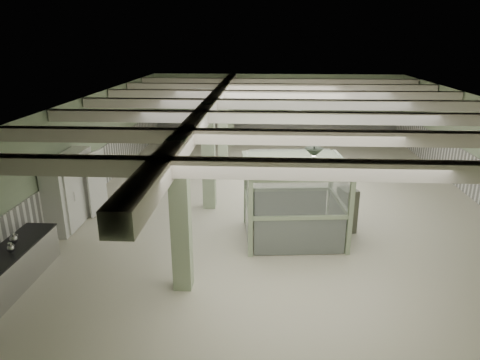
{
  "coord_description": "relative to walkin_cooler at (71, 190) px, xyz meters",
  "views": [
    {
      "loc": [
        -0.68,
        -14.71,
        5.64
      ],
      "look_at": [
        -1.4,
        -1.9,
        1.3
      ],
      "focal_mm": 32.0,
      "sensor_mm": 36.0,
      "label": 1
    }
  ],
  "objects": [
    {
      "name": "floor",
      "position": [
        6.62,
        2.57,
        -1.11
      ],
      "size": [
        20.0,
        20.0,
        0.0
      ],
      "primitive_type": "plane",
      "color": "silver",
      "rests_on": "ground"
    },
    {
      "name": "ceiling",
      "position": [
        6.62,
        2.57,
        2.49
      ],
      "size": [
        14.0,
        20.0,
        0.02
      ],
      "primitive_type": "cube",
      "color": "silver",
      "rests_on": "wall_back"
    },
    {
      "name": "wall_back",
      "position": [
        6.62,
        12.57,
        0.69
      ],
      "size": [
        14.0,
        0.02,
        3.6
      ],
      "primitive_type": "cube",
      "color": "#A7BF98",
      "rests_on": "floor"
    },
    {
      "name": "wall_front",
      "position": [
        6.62,
        -7.43,
        0.69
      ],
      "size": [
        14.0,
        0.02,
        3.6
      ],
      "primitive_type": "cube",
      "color": "#A7BF98",
      "rests_on": "floor"
    },
    {
      "name": "wall_left",
      "position": [
        -0.38,
        2.57,
        0.69
      ],
      "size": [
        0.02,
        20.0,
        3.6
      ],
      "primitive_type": "cube",
      "color": "#A7BF98",
      "rests_on": "floor"
    },
    {
      "name": "wainscot_left",
      "position": [
        -0.35,
        2.57,
        -0.36
      ],
      "size": [
        0.05,
        19.9,
        1.5
      ],
      "primitive_type": "cube",
      "color": "white",
      "rests_on": "floor"
    },
    {
      "name": "wainscot_right",
      "position": [
        13.6,
        2.57,
        -0.36
      ],
      "size": [
        0.05,
        19.9,
        1.5
      ],
      "primitive_type": "cube",
      "color": "white",
      "rests_on": "floor"
    },
    {
      "name": "wainscot_back",
      "position": [
        6.62,
        12.54,
        -0.36
      ],
      "size": [
        13.9,
        0.05,
        1.5
      ],
      "primitive_type": "cube",
      "color": "white",
      "rests_on": "floor"
    },
    {
      "name": "girder",
      "position": [
        4.12,
        2.57,
        2.27
      ],
      "size": [
        0.45,
        19.9,
        0.4
      ],
      "primitive_type": "cube",
      "color": "beige",
      "rests_on": "ceiling"
    },
    {
      "name": "beam_a",
      "position": [
        6.62,
        -4.93,
        2.31
      ],
      "size": [
        13.9,
        0.35,
        0.32
      ],
      "primitive_type": "cube",
      "color": "beige",
      "rests_on": "ceiling"
    },
    {
      "name": "beam_b",
      "position": [
        6.62,
        -2.43,
        2.31
      ],
      "size": [
        13.9,
        0.35,
        0.32
      ],
      "primitive_type": "cube",
      "color": "beige",
      "rests_on": "ceiling"
    },
    {
      "name": "beam_c",
      "position": [
        6.62,
        0.07,
        2.31
      ],
      "size": [
        13.9,
        0.35,
        0.32
      ],
      "primitive_type": "cube",
      "color": "beige",
      "rests_on": "ceiling"
    },
    {
      "name": "beam_d",
      "position": [
        6.62,
        2.57,
        2.31
      ],
      "size": [
        13.9,
        0.35,
        0.32
      ],
      "primitive_type": "cube",
      "color": "beige",
      "rests_on": "ceiling"
    },
    {
      "name": "beam_e",
      "position": [
        6.62,
        5.07,
        2.31
      ],
      "size": [
        13.9,
        0.35,
        0.32
      ],
      "primitive_type": "cube",
      "color": "beige",
      "rests_on": "ceiling"
    },
    {
      "name": "beam_f",
      "position": [
        6.62,
        7.57,
        2.31
      ],
      "size": [
        13.9,
        0.35,
        0.32
      ],
      "primitive_type": "cube",
      "color": "beige",
      "rests_on": "ceiling"
    },
    {
      "name": "beam_g",
      "position": [
        6.62,
        10.07,
        2.31
      ],
      "size": [
        13.9,
        0.35,
        0.32
      ],
      "primitive_type": "cube",
      "color": "beige",
      "rests_on": "ceiling"
    },
    {
      "name": "column_a",
      "position": [
        4.12,
        -3.43,
        0.69
      ],
      "size": [
        0.42,
        0.42,
        3.6
      ],
      "primitive_type": "cube",
      "color": "#A9BC97",
      "rests_on": "floor"
    },
    {
      "name": "column_b",
      "position": [
        4.12,
        1.57,
        0.69
      ],
      "size": [
        0.42,
        0.42,
        3.6
      ],
      "primitive_type": "cube",
      "color": "#A9BC97",
      "rests_on": "floor"
    },
    {
      "name": "column_c",
      "position": [
        4.12,
        6.57,
        0.69
      ],
      "size": [
        0.42,
        0.42,
        3.6
      ],
      "primitive_type": "cube",
      "color": "#A9BC97",
      "rests_on": "floor"
    },
    {
      "name": "column_d",
      "position": [
        4.12,
        10.57,
        0.69
      ],
      "size": [
        0.42,
        0.42,
        3.6
      ],
      "primitive_type": "cube",
      "color": "#A9BC97",
      "rests_on": "floor"
    },
    {
      "name": "pendant_front",
      "position": [
        7.12,
        -2.43,
        1.94
      ],
      "size": [
        0.44,
        0.44,
        0.22
      ],
      "primitive_type": "cone",
      "rotation": [
        3.14,
        0.0,
        0.0
      ],
      "color": "#2E3D2F",
      "rests_on": "ceiling"
    },
    {
      "name": "pendant_mid",
      "position": [
        7.12,
        3.07,
        1.94
      ],
      "size": [
        0.44,
        0.44,
        0.22
      ],
      "primitive_type": "cone",
      "rotation": [
        3.14,
        0.0,
        0.0
      ],
      "color": "#2E3D2F",
      "rests_on": "ceiling"
    },
    {
      "name": "pendant_back",
      "position": [
        7.12,
        8.07,
        1.94
      ],
      "size": [
        0.44,
        0.44,
        0.22
      ],
      "primitive_type": "cone",
      "rotation": [
        3.14,
        0.0,
        0.0
      ],
      "color": "#2E3D2F",
      "rests_on": "ceiling"
    },
    {
      "name": "pitcher_near",
      "position": [
        0.19,
        -3.66,
        -0.08
      ],
      "size": [
        0.18,
        0.21,
        0.24
      ],
      "primitive_type": null,
      "rotation": [
        0.0,
        0.0,
        -0.1
      ],
      "color": "#AFB0B4",
      "rests_on": "prep_counter"
    },
    {
      "name": "pitcher_far",
      "position": [
        0.01,
        -3.22,
        -0.06
      ],
      "size": [
        0.22,
        0.25,
        0.28
      ],
      "primitive_type": null,
      "rotation": [
        0.0,
        0.0,
        0.17
      ],
      "color": "#AFB0B4",
      "rests_on": "prep_counter"
    },
    {
      "name": "walkin_cooler",
      "position": [
        0.0,
        0.0,
        0.0
      ],
      "size": [
        0.89,
        2.41,
        2.21
      ],
      "color": "white",
      "rests_on": "floor"
    },
    {
      "name": "guard_booth",
      "position": [
        6.85,
        -0.65,
        0.51
      ],
      "size": [
        3.12,
        2.72,
        2.39
      ],
      "rotation": [
        0.0,
        0.0,
        0.1
      ],
      "color": "#A1B691",
      "rests_on": "floor"
    },
    {
      "name": "filing_cabinet",
      "position": [
        8.49,
        -0.08,
        -0.44
      ],
      "size": [
        0.6,
        0.72,
        1.34
      ],
      "primitive_type": "cube",
      "rotation": [
        0.0,
        0.0,
        0.31
      ],
      "color": "#555849",
      "rests_on": "floor"
    }
  ]
}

